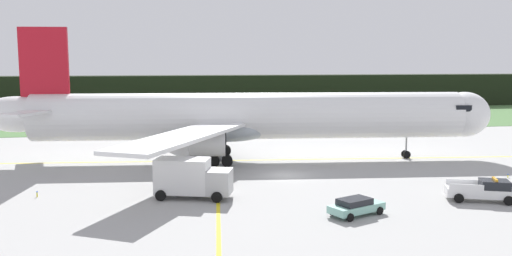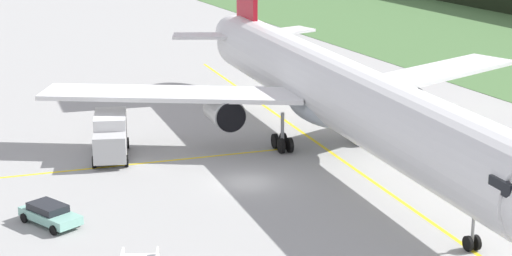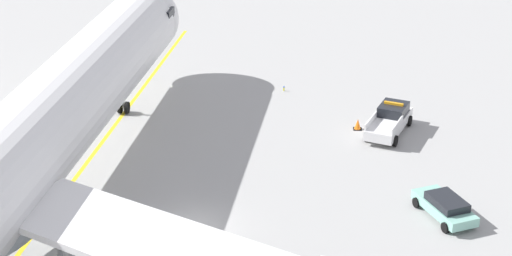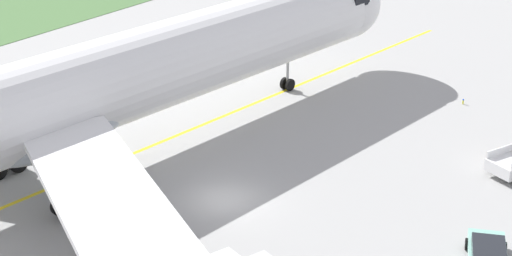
% 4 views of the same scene
% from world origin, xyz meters
% --- Properties ---
extents(ground, '(320.00, 320.00, 0.00)m').
position_xyz_m(ground, '(0.00, 0.00, 0.00)').
color(ground, '#9D9D9B').
extents(taxiway_centerline_main, '(76.86, 7.71, 0.01)m').
position_xyz_m(taxiway_centerline_main, '(-2.13, 8.67, 0.00)').
color(taxiway_centerline_main, yellow).
rests_on(taxiway_centerline_main, ground).
extents(airliner, '(58.16, 43.30, 14.99)m').
position_xyz_m(airliner, '(-2.62, 8.72, 5.00)').
color(airliner, silver).
rests_on(airliner, ground).
extents(staff_car, '(4.66, 3.39, 1.30)m').
position_xyz_m(staff_car, '(2.10, -14.31, 0.70)').
color(staff_car, '#81BEAD').
rests_on(staff_car, ground).
extents(apron_cone, '(0.60, 0.60, 0.76)m').
position_xyz_m(apron_cone, '(14.14, -10.09, 0.37)').
color(apron_cone, black).
rests_on(apron_cone, ground).
extents(taxiway_edge_light_east, '(0.12, 0.12, 0.39)m').
position_xyz_m(taxiway_edge_light_east, '(21.20, -4.74, 0.21)').
color(taxiway_edge_light_east, yellow).
rests_on(taxiway_edge_light_east, ground).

